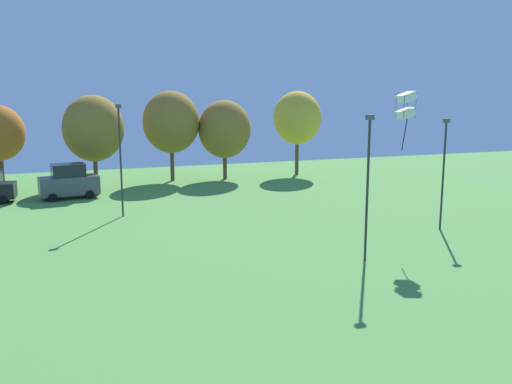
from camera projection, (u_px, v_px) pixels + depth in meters
The scene contains 9 objects.
kite_flying_5 at pixel (406, 106), 28.52m from camera, with size 0.91×0.82×3.12m.
parked_car_third_from_left at pixel (69, 182), 40.91m from camera, with size 4.47×2.41×2.65m.
light_post_0 at pixel (444, 168), 31.11m from camera, with size 0.36×0.20×6.44m.
light_post_1 at pixel (120, 155), 34.43m from camera, with size 0.36×0.20×7.19m.
light_post_2 at pixel (368, 181), 25.10m from camera, with size 0.36×0.20×6.89m.
treeline_tree_3 at pixel (93, 129), 45.87m from camera, with size 5.10×5.10×7.75m.
treeline_tree_4 at pixel (171, 122), 48.67m from camera, with size 5.07×5.07×8.12m.
treeline_tree_5 at pixel (225, 129), 49.75m from camera, with size 4.82×4.82×7.29m.
treeline_tree_6 at pixel (297, 118), 52.43m from camera, with size 4.65×4.65×8.10m.
Camera 1 is at (-6.21, 1.71, 7.81)m, focal length 38.00 mm.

